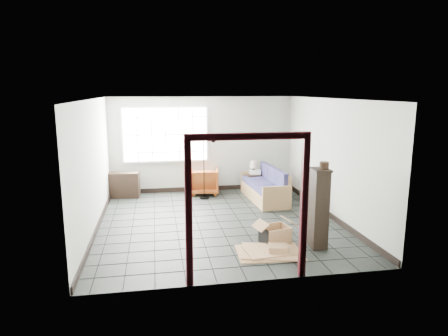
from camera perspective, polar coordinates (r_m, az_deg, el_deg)
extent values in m
plane|color=black|center=(8.63, -0.82, -7.69)|extent=(5.50, 5.50, 0.00)
cube|color=#ABB0A9|center=(10.99, -3.11, 3.37)|extent=(5.00, 0.02, 2.60)
cube|color=#ABB0A9|center=(5.66, 3.55, -4.08)|extent=(5.00, 0.02, 2.60)
cube|color=#ABB0A9|center=(8.29, -18.18, 0.26)|extent=(0.02, 5.50, 2.60)
cube|color=#ABB0A9|center=(9.03, 15.02, 1.30)|extent=(0.02, 5.50, 2.60)
cube|color=white|center=(8.17, -0.87, 9.85)|extent=(5.00, 5.50, 0.02)
cube|color=black|center=(11.21, -3.03, -2.94)|extent=(4.95, 0.03, 0.12)
cube|color=black|center=(8.60, -17.54, -7.87)|extent=(0.03, 5.45, 0.12)
cube|color=black|center=(9.31, 14.53, -6.25)|extent=(0.03, 5.45, 0.12)
cube|color=silver|center=(10.84, -8.37, 4.76)|extent=(2.32, 0.06, 1.52)
cube|color=white|center=(10.80, -8.37, 4.74)|extent=(2.20, 0.02, 1.40)
cube|color=#3A0D12|center=(5.65, -5.07, -6.78)|extent=(0.10, 0.08, 2.10)
cube|color=#3A0D12|center=(6.03, 11.34, -5.81)|extent=(0.10, 0.08, 2.10)
cube|color=#3A0D12|center=(5.55, 3.53, 4.55)|extent=(1.80, 0.08, 0.10)
cube|color=olive|center=(10.29, 5.75, -3.67)|extent=(0.81, 1.83, 0.32)
cube|color=olive|center=(9.42, 7.57, -4.32)|extent=(0.72, 0.09, 0.57)
cube|color=olive|center=(11.12, 4.24, -1.87)|extent=(0.72, 0.09, 0.57)
cube|color=olive|center=(10.32, 7.49, -1.77)|extent=(0.17, 1.79, 0.63)
cube|color=#241B45|center=(9.69, 6.80, -3.21)|extent=(0.68, 0.61, 0.14)
cube|color=#241B45|center=(9.73, 8.27, -1.89)|extent=(0.16, 0.58, 0.47)
cube|color=#241B45|center=(10.23, 5.68, -2.42)|extent=(0.68, 0.61, 0.14)
cube|color=#241B45|center=(10.27, 7.08, -1.17)|extent=(0.16, 0.58, 0.47)
cube|color=#241B45|center=(10.78, 4.68, -1.70)|extent=(0.68, 0.61, 0.14)
cube|color=#241B45|center=(10.81, 6.01, -0.51)|extent=(0.16, 0.58, 0.47)
imported|color=maroon|center=(10.81, -2.84, -1.71)|extent=(0.82, 0.78, 0.76)
cube|color=black|center=(11.04, 4.15, -0.97)|extent=(0.54, 0.54, 0.05)
cube|color=black|center=(10.85, 3.70, -2.50)|extent=(0.05, 0.05, 0.45)
cube|color=black|center=(11.01, 5.40, -2.33)|extent=(0.05, 0.05, 0.45)
cube|color=black|center=(11.17, 2.88, -2.10)|extent=(0.05, 0.05, 0.45)
cube|color=black|center=(11.33, 4.55, -1.93)|extent=(0.05, 0.05, 0.45)
cylinder|color=black|center=(11.05, 4.27, -0.48)|extent=(0.09, 0.09, 0.13)
cylinder|color=black|center=(11.03, 4.27, 0.06)|extent=(0.02, 0.02, 0.09)
cone|color=beige|center=(11.01, 4.28, 0.56)|extent=(0.24, 0.24, 0.18)
cube|color=silver|center=(11.03, 4.53, -0.55)|extent=(0.38, 0.34, 0.11)
cylinder|color=black|center=(11.05, 3.75, -0.52)|extent=(0.05, 0.07, 0.07)
cylinder|color=black|center=(10.45, -2.84, -4.23)|extent=(0.29, 0.29, 0.03)
cylinder|color=black|center=(10.27, -2.88, -0.04)|extent=(0.03, 0.03, 1.55)
cylinder|color=black|center=(10.10, -2.25, 4.44)|extent=(0.26, 0.05, 0.14)
sphere|color=black|center=(10.06, -1.56, 4.02)|extent=(0.15, 0.15, 0.14)
cube|color=black|center=(10.78, -14.26, -2.35)|extent=(0.89, 0.43, 0.66)
cube|color=black|center=(10.78, -14.26, -2.30)|extent=(0.82, 0.37, 0.03)
cube|color=black|center=(7.28, 13.34, -5.73)|extent=(0.27, 0.36, 1.42)
cube|color=black|center=(7.11, 13.59, -0.24)|extent=(0.31, 0.40, 0.04)
cylinder|color=black|center=(7.09, 14.11, 0.36)|extent=(0.17, 0.17, 0.12)
cube|color=olive|center=(7.55, 7.28, -10.51)|extent=(0.55, 0.48, 0.02)
cube|color=black|center=(7.39, 5.67, -9.70)|extent=(0.10, 0.38, 0.33)
cube|color=olive|center=(7.61, 8.89, -9.15)|extent=(0.10, 0.38, 0.33)
cube|color=olive|center=(7.34, 8.06, -9.89)|extent=(0.47, 0.12, 0.33)
cube|color=olive|center=(7.65, 6.59, -8.97)|extent=(0.47, 0.12, 0.33)
cube|color=olive|center=(7.28, 5.24, -8.17)|extent=(0.26, 0.41, 0.13)
cube|color=olive|center=(7.57, 9.38, -7.51)|extent=(0.26, 0.41, 0.13)
cube|color=olive|center=(7.10, 6.48, -11.94)|extent=(1.15, 0.85, 0.02)
cube|color=olive|center=(7.09, 6.48, -11.77)|extent=(1.12, 0.94, 0.02)
cube|color=olive|center=(7.08, 6.49, -11.59)|extent=(0.89, 0.68, 0.02)
cube|color=olive|center=(7.04, 7.70, -11.25)|extent=(0.37, 0.32, 0.09)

